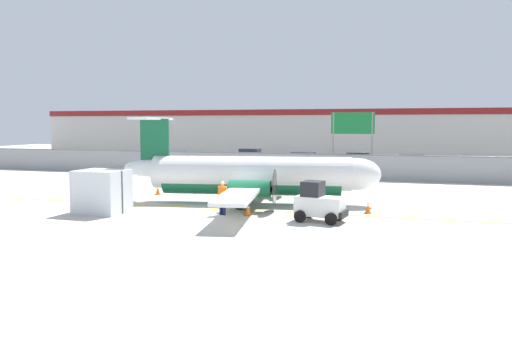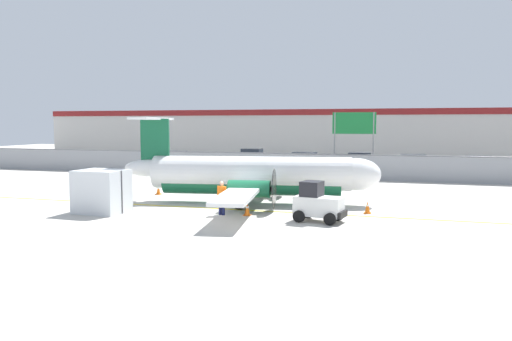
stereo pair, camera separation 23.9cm
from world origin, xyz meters
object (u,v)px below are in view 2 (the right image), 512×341
object	(u,v)px
cargo_container	(102,191)
traffic_cone_near_right	(158,190)
commuter_airplane	(256,176)
traffic_cone_near_left	(368,207)
parked_car_3	(361,161)
parked_car_2	(303,160)
ground_crew_worker	(222,196)
parked_car_1	(253,156)
traffic_cone_far_left	(247,209)
highway_sign	(354,129)
baggage_tug	(318,203)
parked_car_4	(412,163)
parked_car_5	(479,165)
parked_car_0	(176,159)

from	to	relation	value
cargo_container	traffic_cone_near_right	world-z (taller)	cargo_container
commuter_airplane	traffic_cone_near_left	world-z (taller)	commuter_airplane
traffic_cone_near_right	parked_car_3	xyz separation A→B (m)	(11.00, 21.65, 0.58)
traffic_cone_near_left	traffic_cone_near_right	world-z (taller)	same
commuter_airplane	parked_car_2	bearing A→B (deg)	85.57
ground_crew_worker	parked_car_1	world-z (taller)	same
ground_crew_worker	cargo_container	distance (m)	6.26
traffic_cone_far_left	ground_crew_worker	bearing A→B (deg)	-169.90
cargo_container	traffic_cone_near_right	bearing A→B (deg)	95.04
traffic_cone_near_left	highway_sign	world-z (taller)	highway_sign
traffic_cone_far_left	parked_car_1	bearing A→B (deg)	106.59
highway_sign	parked_car_1	bearing A→B (deg)	136.12
parked_car_3	traffic_cone_near_left	bearing A→B (deg)	-84.37
baggage_tug	parked_car_1	bearing A→B (deg)	122.39
parked_car_4	parked_car_5	world-z (taller)	same
commuter_airplane	parked_car_3	distance (m)	23.63
cargo_container	parked_car_3	xyz separation A→B (m)	(10.68, 28.38, -0.21)
traffic_cone_near_left	parked_car_2	size ratio (longest dim) A/B	0.15
parked_car_4	parked_car_0	bearing A→B (deg)	-2.66
parked_car_5	baggage_tug	bearing A→B (deg)	-104.98
parked_car_2	highway_sign	distance (m)	9.67
parked_car_0	parked_car_5	xyz separation A→B (m)	(29.38, 0.33, 0.00)
cargo_container	traffic_cone_far_left	distance (m)	7.58
cargo_container	highway_sign	bearing A→B (deg)	64.48
traffic_cone_far_left	parked_car_4	size ratio (longest dim) A/B	0.15
ground_crew_worker	parked_car_2	xyz separation A→B (m)	(-1.12, 26.35, -0.06)
highway_sign	parked_car_3	bearing A→B (deg)	90.34
commuter_airplane	highway_sign	size ratio (longest dim) A/B	2.92
parked_car_0	parked_car_1	size ratio (longest dim) A/B	1.02
ground_crew_worker	baggage_tug	bearing A→B (deg)	102.53
traffic_cone_near_right	parked_car_1	xyz separation A→B (m)	(-1.52, 25.73, 0.58)
ground_crew_worker	parked_car_5	world-z (taller)	same
baggage_tug	parked_car_2	bearing A→B (deg)	112.91
traffic_cone_near_right	parked_car_5	world-z (taller)	parked_car_5
highway_sign	parked_car_4	bearing A→B (deg)	52.95
traffic_cone_far_left	parked_car_1	world-z (taller)	parked_car_1
traffic_cone_far_left	parked_car_1	size ratio (longest dim) A/B	0.15
parked_car_5	parked_car_4	bearing A→B (deg)	178.72
commuter_airplane	ground_crew_worker	bearing A→B (deg)	-106.97
parked_car_1	traffic_cone_near_left	bearing A→B (deg)	-59.73
commuter_airplane	traffic_cone_near_left	xyz separation A→B (m)	(6.40, -1.46, -1.29)
commuter_airplane	ground_crew_worker	xyz separation A→B (m)	(-0.57, -3.97, -0.65)
commuter_airplane	parked_car_3	size ratio (longest dim) A/B	3.82
cargo_container	parked_car_0	xyz separation A→B (m)	(-8.17, 25.51, -0.21)
parked_car_5	parked_car_3	bearing A→B (deg)	173.58
parked_car_0	highway_sign	bearing A→B (deg)	-8.93
parked_car_1	highway_sign	world-z (taller)	highway_sign
parked_car_3	parked_car_4	distance (m)	5.11
commuter_airplane	parked_car_5	size ratio (longest dim) A/B	3.67
traffic_cone_near_left	parked_car_5	world-z (taller)	parked_car_5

